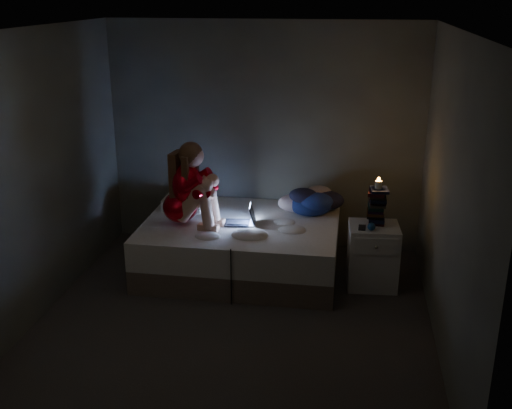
% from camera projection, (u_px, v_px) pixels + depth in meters
% --- Properties ---
extents(floor, '(3.60, 3.80, 0.02)m').
position_uv_depth(floor, '(234.00, 322.00, 5.62)').
color(floor, '#2C2A28').
rests_on(floor, ground).
extents(ceiling, '(3.60, 3.80, 0.02)m').
position_uv_depth(ceiling, '(230.00, 28.00, 4.74)').
color(ceiling, silver).
rests_on(ceiling, ground).
extents(wall_back, '(3.60, 0.02, 2.60)m').
position_uv_depth(wall_back, '(264.00, 137.00, 6.96)').
color(wall_back, '#66695C').
rests_on(wall_back, ground).
extents(wall_front, '(3.60, 0.02, 2.60)m').
position_uv_depth(wall_front, '(166.00, 291.00, 3.40)').
color(wall_front, '#66695C').
rests_on(wall_front, ground).
extents(wall_left, '(0.02, 3.80, 2.60)m').
position_uv_depth(wall_left, '(34.00, 178.00, 5.45)').
color(wall_left, '#66695C').
rests_on(wall_left, ground).
extents(wall_right, '(0.02, 3.80, 2.60)m').
position_uv_depth(wall_right, '(451.00, 198.00, 4.91)').
color(wall_right, '#66695C').
rests_on(wall_right, ground).
extents(bed, '(2.05, 1.54, 0.56)m').
position_uv_depth(bed, '(241.00, 246.00, 6.56)').
color(bed, beige).
rests_on(bed, ground).
extents(pillow, '(0.44, 0.31, 0.13)m').
position_uv_depth(pillow, '(184.00, 203.00, 6.83)').
color(pillow, white).
rests_on(pillow, bed).
extents(woman, '(0.60, 0.44, 0.90)m').
position_uv_depth(woman, '(179.00, 183.00, 6.26)').
color(woman, '#880000').
rests_on(woman, bed).
extents(laptop, '(0.34, 0.26, 0.22)m').
position_uv_depth(laptop, '(239.00, 214.00, 6.36)').
color(laptop, black).
rests_on(laptop, bed).
extents(clothes_pile, '(0.61, 0.54, 0.31)m').
position_uv_depth(clothes_pile, '(310.00, 200.00, 6.67)').
color(clothes_pile, navy).
rests_on(clothes_pile, bed).
extents(nightstand, '(0.52, 0.47, 0.66)m').
position_uv_depth(nightstand, '(373.00, 256.00, 6.20)').
color(nightstand, silver).
rests_on(nightstand, ground).
extents(book_stack, '(0.19, 0.25, 0.36)m').
position_uv_depth(book_stack, '(377.00, 206.00, 6.10)').
color(book_stack, black).
rests_on(book_stack, nightstand).
extents(candle, '(0.07, 0.07, 0.08)m').
position_uv_depth(candle, '(378.00, 186.00, 6.03)').
color(candle, beige).
rests_on(candle, book_stack).
extents(phone, '(0.08, 0.15, 0.01)m').
position_uv_depth(phone, '(362.00, 227.00, 6.04)').
color(phone, black).
rests_on(phone, nightstand).
extents(blue_orb, '(0.08, 0.08, 0.08)m').
position_uv_depth(blue_orb, '(371.00, 226.00, 5.96)').
color(blue_orb, navy).
rests_on(blue_orb, nightstand).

